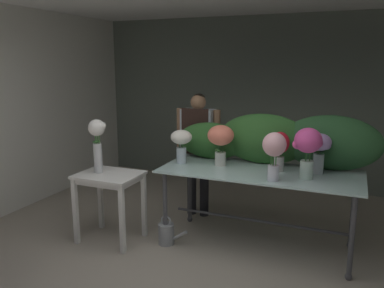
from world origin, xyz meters
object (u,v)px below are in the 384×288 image
Objects in this scene: vase_fuchsia_anemones at (308,146)px; vase_ivory_stock at (181,142)px; florist at (198,141)px; vase_coral_snapdragons at (220,139)px; vase_lilac_ranunculus at (320,148)px; vase_blush_carnations at (274,150)px; watering_can at (167,233)px; display_table_glass at (259,182)px; vase_white_roses_tall at (97,140)px; vase_crimson_roses at (279,147)px; side_table_white at (109,184)px.

vase_fuchsia_anemones is 1.43m from vase_ivory_stock.
florist is 3.52× the size of vase_coral_snapdragons.
vase_blush_carnations is (-0.39, -0.44, 0.04)m from vase_lilac_ranunculus.
florist is 1.31m from watering_can.
display_table_glass is 1.00m from vase_ivory_stock.
vase_white_roses_tall is 1.32m from watering_can.
vase_blush_carnations is at bearing 5.55° from vase_white_roses_tall.
display_table_glass is 4.61× the size of vase_coral_snapdragons.
florist reaches higher than vase_ivory_stock.
vase_coral_snapdragons is (-0.66, -0.02, 0.05)m from vase_crimson_roses.
display_table_glass is at bearing 19.80° from watering_can.
vase_fuchsia_anemones reaches higher than vase_crimson_roses.
vase_ivory_stock reaches higher than watering_can.
display_table_glass is at bearing 168.36° from vase_fuchsia_anemones.
vase_ivory_stock is at bearing 29.52° from vase_white_roses_tall.
florist is at bearing 90.10° from watering_can.
vase_lilac_ranunculus is 2.43m from vase_white_roses_tall.
display_table_glass is 0.65m from vase_coral_snapdragons.
vase_crimson_roses is at bearing 150.08° from vase_fuchsia_anemones.
vase_fuchsia_anemones is at bearing -26.01° from florist.
vase_coral_snapdragons is (0.49, -0.55, 0.17)m from florist.
vase_white_roses_tall is (-0.14, 0.00, 0.50)m from side_table_white.
vase_crimson_roses is at bearing 22.08° from display_table_glass.
side_table_white reaches higher than watering_can.
display_table_glass is 1.17m from florist.
watering_can is at bearing -97.21° from vase_ivory_stock.
side_table_white is 2.27× the size of watering_can.
vase_blush_carnations reaches higher than vase_lilac_ranunculus.
florist reaches higher than vase_coral_snapdragons.
side_table_white is 1.53× the size of vase_fuchsia_anemones.
vase_white_roses_tall is (-0.78, -1.10, 0.16)m from florist.
vase_crimson_roses is 1.10× the size of vase_ivory_stock.
vase_fuchsia_anemones is at bearing 10.30° from side_table_white.
vase_ivory_stock is at bearing 166.09° from vase_blush_carnations.
vase_fuchsia_anemones is at bearing 9.66° from vase_white_roses_tall.
vase_lilac_ranunculus reaches higher than side_table_white.
vase_lilac_ranunculus is 0.70× the size of vase_white_roses_tall.
display_table_glass is at bearing 1.11° from vase_ivory_stock.
watering_can is at bearing -160.20° from display_table_glass.
vase_crimson_roses is at bearing -170.46° from vase_lilac_ranunculus.
florist reaches higher than watering_can.
florist is 1.28m from vase_crimson_roses.
side_table_white is 1.30× the size of vase_white_roses_tall.
vase_fuchsia_anemones reaches higher than vase_ivory_stock.
vase_blush_carnations is at bearing -87.84° from vase_crimson_roses.
vase_lilac_ranunculus is at bearing 17.50° from watering_can.
vase_fuchsia_anemones is 1.07× the size of vase_blush_carnations.
vase_ivory_stock is (0.69, 0.47, 0.45)m from side_table_white.
display_table_glass is 1.20m from watering_can.
side_table_white is at bearing -154.36° from vase_coral_snapdragons.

